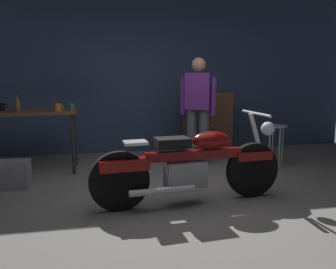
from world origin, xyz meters
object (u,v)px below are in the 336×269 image
object	(u,v)px
mug_green_speckled	(72,107)
wooden_dresser	(207,123)
motorcycle	(191,164)
person_standing	(198,106)
mug_orange_travel	(58,107)
bottle	(18,105)
mug_black_matte	(2,107)
storage_bin	(11,174)
shop_stool	(276,135)

from	to	relation	value
mug_green_speckled	wooden_dresser	bearing A→B (deg)	16.43
wooden_dresser	motorcycle	bearing A→B (deg)	-111.41
motorcycle	person_standing	world-z (taller)	person_standing
mug_orange_travel	mug_green_speckled	bearing A→B (deg)	35.35
bottle	mug_green_speckled	bearing A→B (deg)	6.75
mug_black_matte	bottle	size ratio (longest dim) A/B	0.50
storage_bin	wooden_dresser	bearing A→B (deg)	24.87
wooden_dresser	mug_green_speckled	bearing A→B (deg)	-163.57
person_standing	wooden_dresser	world-z (taller)	person_standing
mug_black_matte	mug_orange_travel	size ratio (longest dim) A/B	0.97
motorcycle	shop_stool	distance (m)	2.17
storage_bin	mug_black_matte	bearing A→B (deg)	106.45
person_standing	mug_orange_travel	distance (m)	2.09
motorcycle	mug_orange_travel	size ratio (longest dim) A/B	17.50
person_standing	storage_bin	distance (m)	2.82
person_standing	mug_green_speckled	size ratio (longest dim) A/B	15.71
person_standing	bottle	distance (m)	2.63
mug_green_speckled	storage_bin	bearing A→B (deg)	-135.09
motorcycle	mug_orange_travel	world-z (taller)	mug_orange_travel
mug_black_matte	mug_green_speckled	xyz separation A→B (m)	(0.98, -0.15, -0.00)
mug_green_speckled	mug_black_matte	bearing A→B (deg)	171.55
shop_stool	mug_green_speckled	distance (m)	3.13
motorcycle	bottle	size ratio (longest dim) A/B	9.08
mug_green_speckled	mug_orange_travel	distance (m)	0.22
storage_bin	mug_orange_travel	bearing A→B (deg)	47.48
shop_stool	mug_black_matte	world-z (taller)	mug_black_matte
mug_green_speckled	mug_orange_travel	bearing A→B (deg)	-144.65
motorcycle	person_standing	xyz separation A→B (m)	(0.55, 1.67, 0.48)
mug_orange_travel	motorcycle	bearing A→B (deg)	-45.82
wooden_dresser	bottle	world-z (taller)	bottle
mug_green_speckled	motorcycle	bearing A→B (deg)	-51.50
person_standing	mug_green_speckled	world-z (taller)	person_standing
storage_bin	mug_black_matte	world-z (taller)	mug_black_matte
shop_stool	wooden_dresser	world-z (taller)	wooden_dresser
storage_bin	bottle	xyz separation A→B (m)	(0.00, 0.64, 0.83)
wooden_dresser	mug_orange_travel	size ratio (longest dim) A/B	8.80
wooden_dresser	storage_bin	xyz separation A→B (m)	(-3.01, -1.40, -0.38)
shop_stool	mug_orange_travel	distance (m)	3.29
storage_bin	bottle	world-z (taller)	bottle
shop_stool	mug_orange_travel	xyz separation A→B (m)	(-3.25, 0.26, 0.46)
wooden_dresser	mug_black_matte	xyz separation A→B (m)	(-3.27, -0.53, 0.40)
motorcycle	storage_bin	world-z (taller)	motorcycle
storage_bin	mug_green_speckled	distance (m)	1.29
shop_stool	mug_black_matte	bearing A→B (deg)	172.55
bottle	motorcycle	bearing A→B (deg)	-37.92
wooden_dresser	mug_orange_travel	bearing A→B (deg)	-162.01
motorcycle	bottle	distance (m)	2.69
motorcycle	shop_stool	world-z (taller)	motorcycle
person_standing	mug_black_matte	distance (m)	2.90
mug_green_speckled	mug_orange_travel	xyz separation A→B (m)	(-0.18, -0.13, 0.01)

